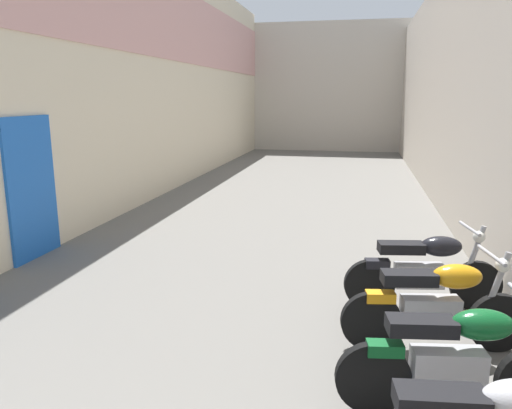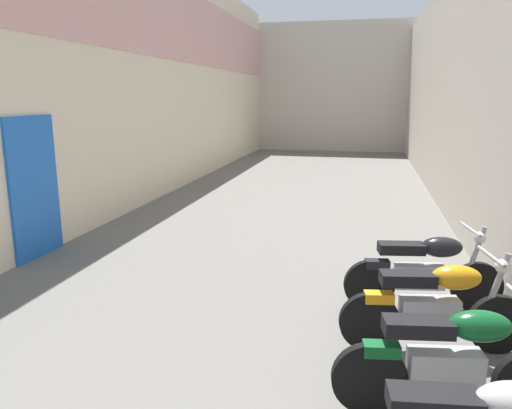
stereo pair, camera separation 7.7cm
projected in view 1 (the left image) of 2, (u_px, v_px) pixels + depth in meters
name	position (u px, v px, depth m)	size (l,w,h in m)	color
ground_plane	(270.00, 230.00, 9.21)	(40.15, 40.15, 0.00)	#66635E
building_left	(134.00, 70.00, 11.10)	(0.45, 24.15, 6.10)	beige
building_right	(461.00, 86.00, 9.80)	(0.45, 24.15, 5.38)	beige
building_far_end	(328.00, 88.00, 22.97)	(9.69, 2.00, 5.76)	beige
motorcycle_fifth	(457.00, 357.00, 3.78)	(1.84, 0.58, 1.04)	black
motorcycle_sixth	(437.00, 303.00, 4.77)	(1.84, 0.58, 1.04)	black
motorcycle_seventh	(424.00, 269.00, 5.71)	(1.84, 0.58, 1.04)	black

